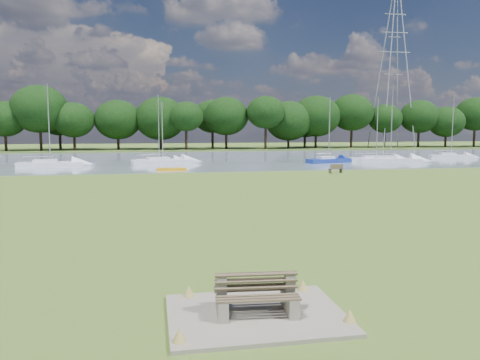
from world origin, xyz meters
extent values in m
plane|color=olive|center=(0.00, 0.00, 0.00)|extent=(220.00, 220.00, 0.00)
cube|color=slate|center=(0.00, 42.00, 0.00)|extent=(220.00, 40.00, 0.10)
cube|color=#4C6626|center=(0.00, 72.00, 0.00)|extent=(220.00, 20.00, 0.40)
cube|color=gray|center=(0.00, -14.00, 0.05)|extent=(4.20, 3.20, 0.10)
cube|color=gray|center=(-0.82, -13.93, 0.34)|extent=(0.33, 1.17, 0.48)
cube|color=gray|center=(-0.82, -13.93, 0.78)|extent=(0.26, 0.22, 0.60)
cube|color=gray|center=(0.82, -14.07, 0.34)|extent=(0.33, 1.17, 0.48)
cube|color=gray|center=(0.82, -14.07, 0.78)|extent=(0.26, 0.22, 0.60)
cube|color=brown|center=(-0.03, -14.36, 0.59)|extent=(2.00, 0.59, 0.04)
cube|color=brown|center=(-0.01, -14.09, 0.92)|extent=(1.98, 0.30, 0.48)
cube|color=brown|center=(0.03, -13.64, 0.59)|extent=(2.00, 0.59, 0.04)
cube|color=brown|center=(0.01, -13.91, 0.92)|extent=(1.98, 0.30, 0.48)
cube|color=brown|center=(14.89, 19.00, 0.22)|extent=(0.16, 0.45, 0.45)
cube|color=brown|center=(16.13, 19.24, 0.22)|extent=(0.16, 0.45, 0.45)
cube|color=brown|center=(15.51, 19.12, 0.45)|extent=(1.52, 0.71, 0.05)
cube|color=brown|center=(15.55, 18.93, 0.68)|extent=(1.45, 0.33, 0.44)
cube|color=#EFA410|center=(-0.41, 24.00, 0.21)|extent=(3.14, 0.93, 0.31)
cylinder|color=#9BA0A9|center=(46.62, 67.58, 15.87)|extent=(0.25, 0.25, 31.33)
cylinder|color=#9BA0A9|center=(51.46, 67.58, 15.87)|extent=(0.25, 0.25, 31.33)
cylinder|color=#9BA0A9|center=(46.62, 72.42, 15.87)|extent=(0.25, 0.25, 31.33)
cylinder|color=#9BA0A9|center=(51.46, 72.42, 15.87)|extent=(0.25, 0.25, 31.33)
cube|color=#9BA0A9|center=(49.04, 70.00, 20.57)|extent=(7.26, 0.16, 0.16)
cube|color=#9BA0A9|center=(49.04, 70.00, 24.64)|extent=(6.02, 0.16, 0.16)
cube|color=#9BA0A9|center=(49.04, 70.00, 28.40)|extent=(4.77, 0.16, 0.16)
cylinder|color=black|center=(-23.00, 68.00, 2.18)|extent=(0.52, 0.52, 3.97)
ellipsoid|color=black|center=(-23.00, 68.00, 7.03)|extent=(7.28, 7.28, 6.19)
cylinder|color=black|center=(-16.00, 68.00, 2.33)|extent=(0.52, 0.52, 4.27)
ellipsoid|color=black|center=(-16.00, 68.00, 7.55)|extent=(8.32, 8.32, 7.07)
cylinder|color=black|center=(-9.00, 68.00, 1.88)|extent=(0.52, 0.52, 3.37)
ellipsoid|color=black|center=(-9.00, 68.00, 6.00)|extent=(9.36, 9.36, 7.95)
cylinder|color=black|center=(-2.00, 68.00, 2.03)|extent=(0.52, 0.52, 3.67)
ellipsoid|color=black|center=(-2.00, 68.00, 6.52)|extent=(7.28, 7.28, 6.19)
cylinder|color=black|center=(5.00, 68.00, 2.18)|extent=(0.52, 0.52, 3.97)
ellipsoid|color=black|center=(5.00, 68.00, 7.03)|extent=(8.32, 8.32, 7.07)
cylinder|color=black|center=(12.00, 68.00, 2.33)|extent=(0.52, 0.52, 4.27)
ellipsoid|color=black|center=(12.00, 68.00, 7.55)|extent=(9.36, 9.36, 7.95)
cylinder|color=black|center=(19.00, 68.00, 1.88)|extent=(0.52, 0.52, 3.37)
ellipsoid|color=black|center=(19.00, 68.00, 6.00)|extent=(7.28, 7.28, 6.19)
cylinder|color=black|center=(26.00, 68.00, 2.03)|extent=(0.52, 0.52, 3.67)
ellipsoid|color=black|center=(26.00, 68.00, 6.52)|extent=(8.32, 8.32, 7.07)
cylinder|color=black|center=(33.00, 68.00, 2.18)|extent=(0.52, 0.52, 3.97)
ellipsoid|color=black|center=(33.00, 68.00, 7.03)|extent=(9.36, 9.36, 7.95)
cylinder|color=black|center=(40.00, 68.00, 2.33)|extent=(0.52, 0.52, 4.27)
ellipsoid|color=black|center=(40.00, 68.00, 7.55)|extent=(7.28, 7.28, 6.19)
cylinder|color=black|center=(47.00, 68.00, 1.88)|extent=(0.52, 0.52, 3.37)
ellipsoid|color=black|center=(47.00, 68.00, 6.00)|extent=(8.32, 8.32, 7.07)
cylinder|color=black|center=(54.00, 68.00, 2.03)|extent=(0.52, 0.52, 3.67)
ellipsoid|color=black|center=(54.00, 68.00, 6.52)|extent=(9.36, 9.36, 7.95)
cylinder|color=black|center=(61.00, 68.00, 2.18)|extent=(0.52, 0.52, 3.97)
ellipsoid|color=black|center=(61.00, 68.00, 7.03)|extent=(7.28, 7.28, 6.19)
cylinder|color=black|center=(68.00, 68.00, 2.33)|extent=(0.52, 0.52, 4.27)
ellipsoid|color=black|center=(68.00, 68.00, 7.55)|extent=(8.32, 8.32, 7.07)
cube|color=navy|center=(19.62, 31.47, 0.42)|extent=(6.13, 3.08, 0.75)
cube|color=silver|center=(19.17, 31.35, 0.88)|extent=(2.33, 1.78, 0.48)
cylinder|color=#A5A8AD|center=(19.62, 31.47, 4.41)|extent=(0.13, 0.13, 7.66)
cube|color=silver|center=(40.27, 36.34, 0.41)|extent=(6.11, 3.33, 0.71)
cube|color=silver|center=(39.82, 36.48, 0.84)|extent=(2.35, 1.85, 0.46)
cylinder|color=#A5A8AD|center=(40.27, 36.34, 4.79)|extent=(0.12, 0.12, 8.47)
cube|color=silver|center=(26.64, 32.51, 0.39)|extent=(7.10, 3.21, 0.68)
cube|color=silver|center=(26.10, 32.62, 0.80)|extent=(2.65, 1.95, 0.43)
cylinder|color=#A5A8AD|center=(26.64, 32.51, 4.49)|extent=(0.12, 0.12, 7.92)
cube|color=silver|center=(-1.10, 33.42, 0.44)|extent=(7.72, 3.43, 0.77)
cube|color=silver|center=(-1.69, 33.31, 0.90)|extent=(2.87, 2.10, 0.50)
cylinder|color=#A5A8AD|center=(-1.10, 33.42, 4.11)|extent=(0.13, 0.13, 7.03)
cube|color=silver|center=(-1.49, 35.94, 0.37)|extent=(5.82, 2.02, 0.63)
cube|color=silver|center=(-1.94, 35.90, 0.75)|extent=(2.09, 1.40, 0.41)
cylinder|color=#A5A8AD|center=(-1.49, 35.94, 4.55)|extent=(0.11, 0.11, 8.09)
cube|color=silver|center=(-13.79, 31.68, 0.43)|extent=(7.33, 2.72, 0.76)
cube|color=silver|center=(-14.36, 31.62, 0.89)|extent=(2.66, 1.82, 0.49)
cylinder|color=#A5A8AD|center=(-13.79, 31.68, 4.98)|extent=(0.13, 0.13, 8.78)
cube|color=silver|center=(27.92, 31.15, 0.41)|extent=(7.92, 4.57, 0.72)
cube|color=silver|center=(27.35, 31.36, 0.85)|extent=(3.08, 2.48, 0.46)
cylinder|color=#A5A8AD|center=(27.92, 31.15, 5.29)|extent=(0.12, 0.12, 9.45)
camera|label=1|loc=(-2.38, -24.55, 4.53)|focal=35.00mm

